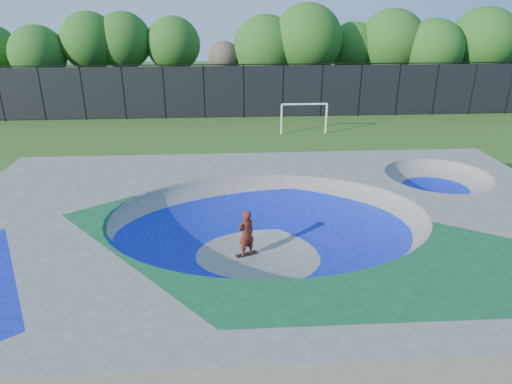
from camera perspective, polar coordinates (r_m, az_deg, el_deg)
ground at (r=16.19m, az=1.52°, el=-7.62°), size 120.00×120.00×0.00m
skate_deck at (r=15.83m, az=1.55°, el=-5.27°), size 22.00×14.00×1.50m
skater at (r=15.65m, az=-1.22°, el=-5.23°), size 0.73×0.66×1.68m
skateboard at (r=16.05m, az=-1.20°, el=-7.82°), size 0.80×0.53×0.05m
soccer_goal at (r=31.00m, az=6.05°, el=9.82°), size 3.14×0.12×2.08m
fence at (r=35.50m, az=-1.56°, el=12.60°), size 48.09×0.09×4.04m
treeline at (r=40.29m, az=1.43°, el=17.89°), size 53.91×7.33×8.34m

